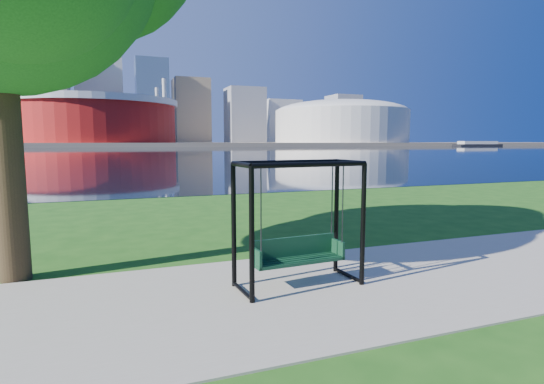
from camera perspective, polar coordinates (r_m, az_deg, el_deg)
ground at (r=7.16m, az=-1.83°, el=-12.52°), size 900.00×900.00×0.00m
path at (r=6.71m, az=-0.42°, el=-13.72°), size 120.00×4.00×0.03m
river at (r=108.46m, az=-19.37°, el=5.12°), size 900.00×180.00×0.02m
far_bank at (r=312.42m, az=-20.15°, el=6.08°), size 900.00×228.00×2.00m
stadium at (r=241.83m, az=-22.56°, el=9.04°), size 83.00×83.00×32.00m
arena at (r=277.98m, az=9.29°, el=9.44°), size 84.00×84.00×26.56m
skyline at (r=327.53m, az=-21.19°, el=12.17°), size 392.00×66.00×96.50m
swing at (r=6.89m, az=3.51°, el=-4.68°), size 2.07×1.00×2.06m
barge at (r=268.60m, az=25.91°, el=5.84°), size 28.72×9.71×2.82m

